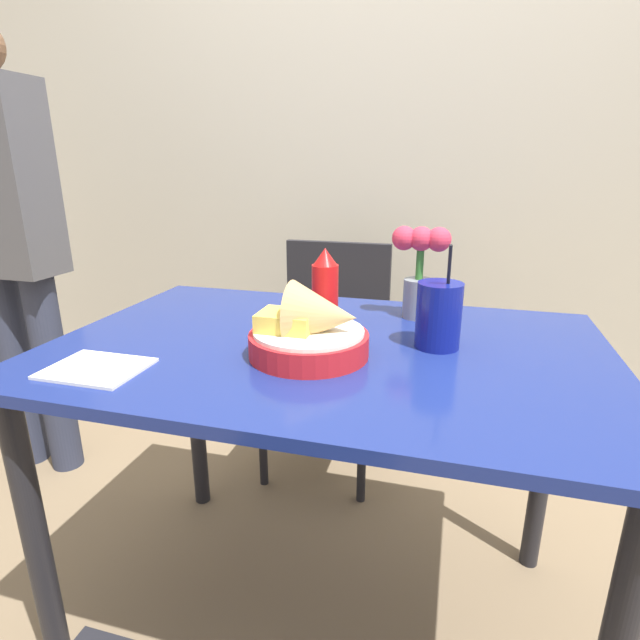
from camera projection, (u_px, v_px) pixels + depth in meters
name	position (u px, v px, depth m)	size (l,w,h in m)	color
ground_plane	(326.00, 612.00, 1.30)	(12.00, 12.00, 0.00)	#7A664C
wall_window	(403.00, 114.00, 2.00)	(7.00, 0.06, 2.60)	#B7B2A3
dining_table	(327.00, 388.00, 1.10)	(1.17, 0.77, 0.74)	navy
chair_far_window	(332.00, 335.00, 1.87)	(0.40, 0.40, 0.83)	black
food_basket	(313.00, 331.00, 0.99)	(0.24, 0.24, 0.15)	red
ketchup_bottle	(325.00, 289.00, 1.17)	(0.06, 0.06, 0.19)	red
drink_cup	(438.00, 317.00, 1.04)	(0.09, 0.09, 0.22)	navy
flower_vase	(420.00, 267.00, 1.22)	(0.14, 0.07, 0.23)	gray
napkin	(96.00, 368.00, 0.94)	(0.18, 0.14, 0.01)	white
person_standing	(9.00, 234.00, 1.69)	(0.32, 0.18, 1.54)	#2D3347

